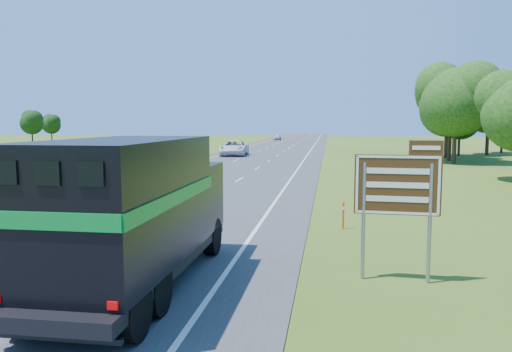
# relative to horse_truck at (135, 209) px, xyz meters

# --- Properties ---
(road) EXTENTS (15.00, 260.00, 0.04)m
(road) POSITION_rel_horse_truck_xyz_m (-3.55, 44.86, -2.03)
(road) COLOR #38383A
(road) RESTS_ON ground
(lane_markings) EXTENTS (11.15, 260.00, 0.01)m
(lane_markings) POSITION_rel_horse_truck_xyz_m (-3.55, 44.86, -2.00)
(lane_markings) COLOR yellow
(lane_markings) RESTS_ON road
(horse_truck) EXTENTS (2.74, 8.49, 3.75)m
(horse_truck) POSITION_rel_horse_truck_xyz_m (0.00, 0.00, 0.00)
(horse_truck) COLOR black
(horse_truck) RESTS_ON road
(white_suv) EXTENTS (3.63, 7.07, 1.91)m
(white_suv) POSITION_rel_horse_truck_xyz_m (-7.13, 49.88, -1.05)
(white_suv) COLOR silver
(white_suv) RESTS_ON road
(far_car) EXTENTS (1.64, 4.06, 1.38)m
(far_car) POSITION_rel_horse_truck_xyz_m (-7.53, 106.00, -1.31)
(far_car) COLOR silver
(far_car) RESTS_ON road
(exit_sign) EXTENTS (2.19, 0.22, 3.72)m
(exit_sign) POSITION_rel_horse_truck_xyz_m (6.52, 1.66, 0.37)
(exit_sign) COLOR gray
(exit_sign) RESTS_ON ground
(delineator) EXTENTS (0.09, 0.05, 1.07)m
(delineator) POSITION_rel_horse_truck_xyz_m (5.31, 7.99, -1.47)
(delineator) COLOR #E3480B
(delineator) RESTS_ON ground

